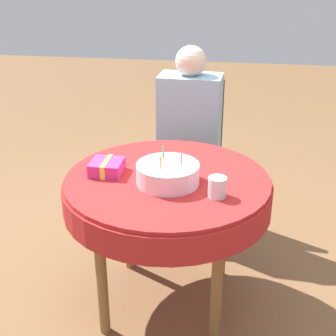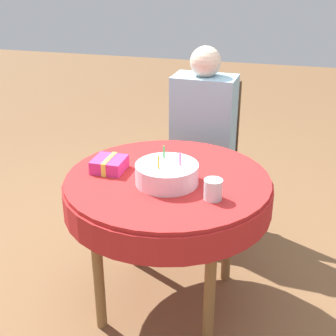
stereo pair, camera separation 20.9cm
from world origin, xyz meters
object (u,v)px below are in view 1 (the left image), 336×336
at_px(person, 189,127).
at_px(drinking_glass, 217,187).
at_px(birthday_cake, 168,174).
at_px(gift_box, 106,168).
at_px(chair, 191,152).

height_order(person, drinking_glass, person).
bearing_deg(person, birthday_cake, -87.64).
height_order(person, birthday_cake, person).
bearing_deg(gift_box, birthday_cake, -10.18).
xyz_separation_m(person, gift_box, (-0.30, -0.74, 0.05)).
distance_m(person, drinking_glass, 0.91).
bearing_deg(gift_box, drinking_glass, -15.60).
relative_size(birthday_cake, drinking_glass, 3.20).
relative_size(person, drinking_glass, 13.45).
xyz_separation_m(birthday_cake, drinking_glass, (0.22, -0.09, -0.00)).
distance_m(chair, gift_box, 0.92).
height_order(chair, drinking_glass, chair).
bearing_deg(drinking_glass, birthday_cake, 157.67).
bearing_deg(gift_box, person, 67.97).
bearing_deg(person, chair, 90.00).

